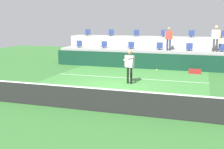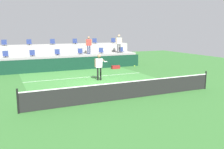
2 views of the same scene
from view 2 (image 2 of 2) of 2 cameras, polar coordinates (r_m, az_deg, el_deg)
The scene contains 24 objects.
ground_plane at distance 15.90m, azimuth -3.11°, elevation -2.13°, with size 40.00×40.00×0.00m, color #336B2D.
court_inner_paint at distance 16.81m, azimuth -4.37°, elevation -1.45°, with size 9.00×10.00×0.01m, color #3D7F38.
court_service_line at distance 18.10m, azimuth -5.92°, elevation -0.61°, with size 9.00×0.06×0.00m, color white.
tennis_net at distance 12.25m, azimuth 3.81°, elevation -3.53°, with size 10.48×0.08×1.07m.
sponsor_backboard at distance 21.41m, azimuth -9.08°, elevation 2.49°, with size 13.00×0.16×1.10m, color #0F3323.
seating_tier_lower at distance 22.64m, azimuth -9.98°, elevation 3.08°, with size 13.00×1.80×1.25m, color #9E9E99.
seating_tier_upper at distance 24.33m, azimuth -11.10°, elevation 4.54°, with size 13.00×1.80×2.10m, color #9E9E99.
stadium_chair_lower_far_left at distance 21.76m, azimuth -23.74°, elevation 4.29°, with size 0.44×0.40×0.52m.
stadium_chair_lower_left at distance 21.90m, azimuth -18.20°, elevation 4.68°, with size 0.44×0.40×0.52m.
stadium_chair_lower_mid_left at distance 22.24m, azimuth -12.70°, elevation 5.03°, with size 0.44×0.40×0.52m.
stadium_chair_lower_mid_right at distance 22.78m, azimuth -7.41°, elevation 5.31°, with size 0.44×0.40×0.52m.
stadium_chair_lower_right at distance 23.49m, azimuth -2.51°, elevation 5.54°, with size 0.44×0.40×0.52m.
stadium_chair_lower_far_right at distance 24.39m, azimuth 2.22°, elevation 5.72°, with size 0.44×0.40×0.52m.
stadium_chair_upper_far_left at distance 23.50m, azimuth -24.02°, elevation 6.74°, with size 0.44×0.40×0.52m.
stadium_chair_upper_left at distance 23.62m, azimuth -18.89°, elevation 7.09°, with size 0.44×0.40×0.52m.
stadium_chair_upper_mid_left at distance 23.94m, azimuth -13.77°, elevation 7.39°, with size 0.44×0.40×0.52m.
stadium_chair_upper_mid_right at distance 24.46m, azimuth -8.67°, elevation 7.62°, with size 0.44×0.40×0.52m.
stadium_chair_upper_right at distance 25.12m, azimuth -4.04°, elevation 7.78°, with size 0.44×0.40×0.52m.
stadium_chair_upper_far_right at distance 25.94m, azimuth 0.36°, elevation 7.89°, with size 0.44×0.40×0.52m.
tennis_player at distance 16.74m, azimuth -3.01°, elevation 2.40°, with size 0.61×1.31×1.81m.
spectator_leaning_on_rail at distance 22.58m, azimuth -5.48°, elevation 7.24°, with size 0.58×0.23×1.62m.
spectator_in_grey at distance 23.78m, azimuth 1.64°, elevation 7.69°, with size 0.61×0.28×1.77m.
tennis_ball at distance 15.84m, azimuth 5.33°, elevation 2.03°, with size 0.07×0.07×0.07m.
equipment_bag at distance 21.92m, azimuth 0.86°, elevation 1.74°, with size 0.76×0.28×0.30m, color maroon.
Camera 2 is at (-5.70, -14.43, 3.43)m, focal length 38.92 mm.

